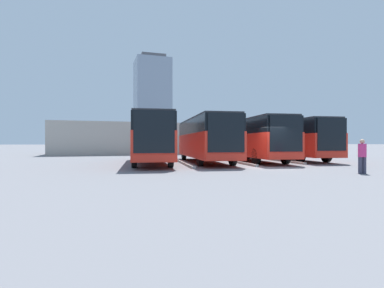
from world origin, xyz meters
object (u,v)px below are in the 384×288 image
bus_0 (290,139)px  bus_2 (205,138)px  pedestrian (362,155)px  bus_1 (252,138)px  bus_3 (151,138)px

bus_0 → bus_2: bearing=14.4°
bus_2 → pedestrian: (-4.36, 10.26, -0.96)m
bus_0 → bus_1: same height
bus_3 → bus_2: bearing=-171.5°
bus_0 → pedestrian: size_ratio=7.15×
bus_0 → bus_3: size_ratio=1.00×
bus_0 → pedestrian: bus_0 is taller
bus_2 → pedestrian: bearing=120.9°
bus_1 → pedestrian: bearing=98.9°
bus_0 → bus_1: (4.17, 0.73, 0.00)m
bus_2 → bus_0: bearing=-165.6°
bus_1 → pedestrian: 10.52m
bus_0 → bus_3: same height
bus_3 → pedestrian: (-8.53, 10.22, -0.96)m
bus_2 → bus_3: size_ratio=1.00×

